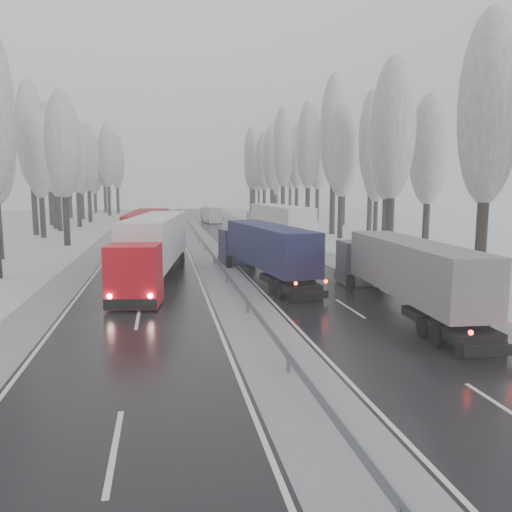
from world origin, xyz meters
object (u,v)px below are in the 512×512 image
object	(u,v)px
truck_grey_tarp	(402,269)
truck_red_white	(154,244)
box_truck_distant	(211,215)
truck_red_red	(147,235)
truck_blue_box	(263,247)
truck_cream_box	(277,223)

from	to	relation	value
truck_grey_tarp	truck_red_white	bearing A→B (deg)	144.41
box_truck_distant	truck_red_red	bearing A→B (deg)	-108.06
box_truck_distant	truck_red_red	distance (m)	47.19
truck_blue_box	truck_red_red	bearing A→B (deg)	130.34
truck_blue_box	box_truck_distant	world-z (taller)	truck_blue_box
box_truck_distant	truck_red_white	distance (m)	53.69
truck_grey_tarp	truck_red_red	size ratio (longest dim) A/B	0.86
truck_grey_tarp	truck_cream_box	bearing A→B (deg)	93.71
truck_blue_box	truck_cream_box	xyz separation A→B (m)	(4.97, 17.39, 0.35)
box_truck_distant	truck_red_red	world-z (taller)	truck_red_red
truck_grey_tarp	box_truck_distant	xyz separation A→B (m)	(-3.38, 62.82, -0.70)
box_truck_distant	truck_red_white	size ratio (longest dim) A/B	0.45
truck_blue_box	truck_red_white	distance (m)	7.10
truck_blue_box	truck_cream_box	bearing A→B (deg)	66.58
truck_cream_box	box_truck_distant	world-z (taller)	truck_cream_box
truck_red_red	truck_red_white	bearing A→B (deg)	-81.82
truck_cream_box	truck_red_white	world-z (taller)	truck_cream_box
truck_grey_tarp	truck_red_white	size ratio (longest dim) A/B	0.85
truck_blue_box	truck_cream_box	size ratio (longest dim) A/B	0.86
truck_blue_box	box_truck_distant	size ratio (longest dim) A/B	1.92
box_truck_distant	truck_red_white	xyz separation A→B (m)	(-8.81, -52.95, 1.07)
truck_red_white	truck_red_red	xyz separation A→B (m)	(-0.61, 6.71, -0.03)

